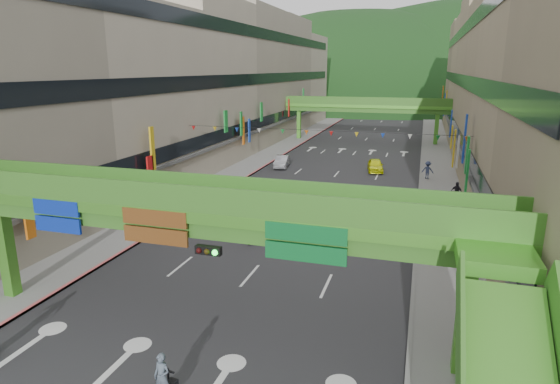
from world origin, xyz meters
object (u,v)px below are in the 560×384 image
car_silver (282,162)px  scooter_rider_near (162,382)px  scooter_rider_mid (253,229)px  overpass_near (213,229)px  pedestrian_red (473,267)px  car_yellow (375,165)px

car_silver → scooter_rider_near: bearing=-87.0°
scooter_rider_mid → overpass_near: bearing=-77.4°
car_silver → pedestrian_red: size_ratio=2.32×
car_yellow → pedestrian_red: pedestrian_red is taller
scooter_rider_mid → car_yellow: bearing=77.4°
scooter_rider_mid → pedestrian_red: scooter_rider_mid is taller
overpass_near → scooter_rider_mid: 12.75m
overpass_near → pedestrian_red: size_ratio=15.27×
pedestrian_red → overpass_near: bearing=-138.7°
scooter_rider_mid → car_silver: scooter_rider_mid is taller
scooter_rider_mid → pedestrian_red: bearing=-9.1°
overpass_near → scooter_rider_near: (-0.07, -4.38, -4.23)m
car_yellow → overpass_near: bearing=-103.8°
car_silver → car_yellow: size_ratio=1.00×
car_yellow → pedestrian_red: size_ratio=2.31×
overpass_near → scooter_rider_mid: (-2.63, 11.74, -4.22)m
overpass_near → car_silver: 37.48m
car_silver → car_yellow: (11.03, 0.94, 0.02)m
overpass_near → car_silver: size_ratio=6.59×
scooter_rider_mid → car_yellow: 26.19m
overpass_near → scooter_rider_mid: overpass_near is taller
scooter_rider_near → pedestrian_red: size_ratio=1.13×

